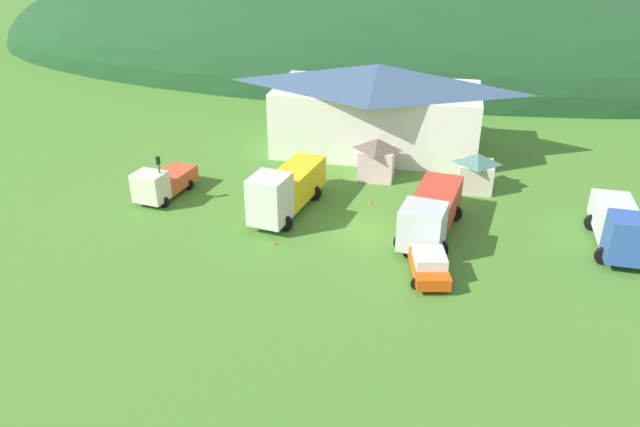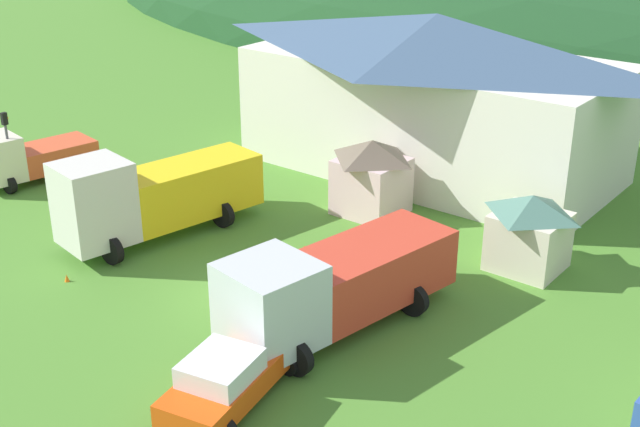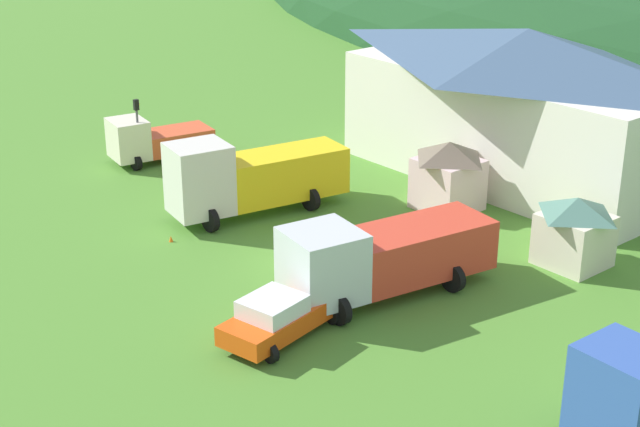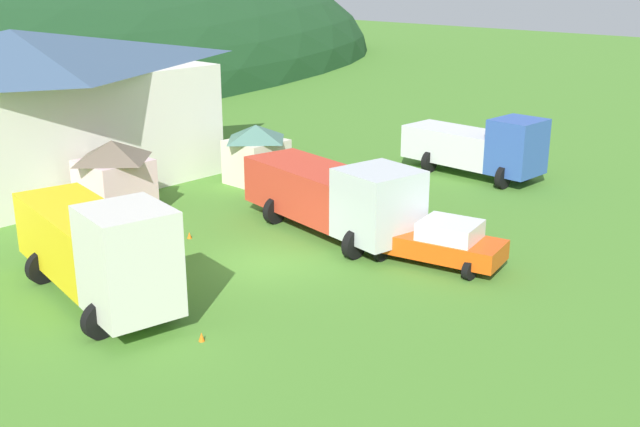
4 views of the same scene
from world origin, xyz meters
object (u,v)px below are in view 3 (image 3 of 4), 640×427
object	(u,v)px
depot_building	(523,102)
play_shed_pink	(448,174)
traffic_cone_near_pickup	(375,235)
traffic_cone_mid_row	(171,242)
play_shed_cream	(575,230)
flatbed_truck_yellow	(249,176)
light_truck_cream	(153,139)
tow_truck_silver	(380,255)
service_pickup_orange	(282,315)
traffic_light_west	(138,126)

from	to	relation	value
depot_building	play_shed_pink	world-z (taller)	depot_building
traffic_cone_near_pickup	traffic_cone_mid_row	xyz separation A→B (m)	(-5.14, -7.15, 0.00)
play_shed_cream	play_shed_pink	bearing A→B (deg)	174.56
play_shed_cream	flatbed_truck_yellow	world-z (taller)	flatbed_truck_yellow
light_truck_cream	depot_building	bearing A→B (deg)	142.57
flatbed_truck_yellow	traffic_cone_near_pickup	world-z (taller)	flatbed_truck_yellow
light_truck_cream	traffic_cone_near_pickup	distance (m)	15.16
tow_truck_silver	traffic_cone_near_pickup	bearing A→B (deg)	-122.63
play_shed_pink	tow_truck_silver	distance (m)	9.68
play_shed_pink	traffic_cone_mid_row	size ratio (longest dim) A/B	5.98
play_shed_cream	service_pickup_orange	xyz separation A→B (m)	(-2.90, -12.63, -0.66)
traffic_light_west	traffic_cone_mid_row	distance (m)	10.39
service_pickup_orange	play_shed_cream	bearing A→B (deg)	155.37
tow_truck_silver	traffic_light_west	size ratio (longest dim) A/B	2.38
service_pickup_orange	traffic_cone_mid_row	bearing A→B (deg)	-110.35
depot_building	play_shed_cream	distance (m)	11.08
depot_building	light_truck_cream	xyz separation A→B (m)	(-13.93, -13.00, -2.67)
depot_building	flatbed_truck_yellow	bearing A→B (deg)	-108.41
play_shed_pink	service_pickup_orange	world-z (taller)	play_shed_pink
play_shed_cream	traffic_light_west	size ratio (longest dim) A/B	0.79
traffic_cone_near_pickup	play_shed_cream	bearing A→B (deg)	28.79
depot_building	traffic_cone_near_pickup	world-z (taller)	depot_building
tow_truck_silver	light_truck_cream	bearing A→B (deg)	-85.93
play_shed_pink	traffic_light_west	distance (m)	16.34
tow_truck_silver	traffic_cone_near_pickup	world-z (taller)	tow_truck_silver
depot_building	traffic_light_west	world-z (taller)	depot_building
flatbed_truck_yellow	traffic_cone_near_pickup	distance (m)	6.43
tow_truck_silver	flatbed_truck_yellow	bearing A→B (deg)	-87.51
service_pickup_orange	traffic_cone_near_pickup	bearing A→B (deg)	-164.61
depot_building	play_shed_pink	bearing A→B (deg)	-82.26
flatbed_truck_yellow	traffic_cone_mid_row	size ratio (longest dim) A/B	15.93
play_shed_pink	traffic_cone_mid_row	world-z (taller)	play_shed_pink
play_shed_pink	flatbed_truck_yellow	bearing A→B (deg)	-125.90
flatbed_truck_yellow	tow_truck_silver	bearing A→B (deg)	93.31
service_pickup_orange	traffic_cone_mid_row	world-z (taller)	service_pickup_orange
traffic_light_west	service_pickup_orange	bearing A→B (deg)	-16.02
play_shed_cream	traffic_cone_near_pickup	world-z (taller)	play_shed_cream
play_shed_cream	flatbed_truck_yellow	distance (m)	14.50
depot_building	traffic_cone_mid_row	bearing A→B (deg)	-102.81
depot_building	traffic_cone_near_pickup	size ratio (longest dim) A/B	35.05
flatbed_truck_yellow	traffic_cone_mid_row	xyz separation A→B (m)	(0.41, -4.48, -1.83)
tow_truck_silver	traffic_light_west	bearing A→B (deg)	-82.71
flatbed_truck_yellow	service_pickup_orange	bearing A→B (deg)	69.32
traffic_cone_near_pickup	tow_truck_silver	bearing A→B (deg)	-41.92
play_shed_cream	tow_truck_silver	distance (m)	8.42
light_truck_cream	service_pickup_orange	size ratio (longest dim) A/B	1.07
light_truck_cream	traffic_cone_mid_row	xyz separation A→B (m)	(9.83, -5.07, -1.19)
depot_building	tow_truck_silver	world-z (taller)	depot_building
traffic_cone_near_pickup	depot_building	bearing A→B (deg)	95.43
play_shed_cream	traffic_cone_near_pickup	distance (m)	8.47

